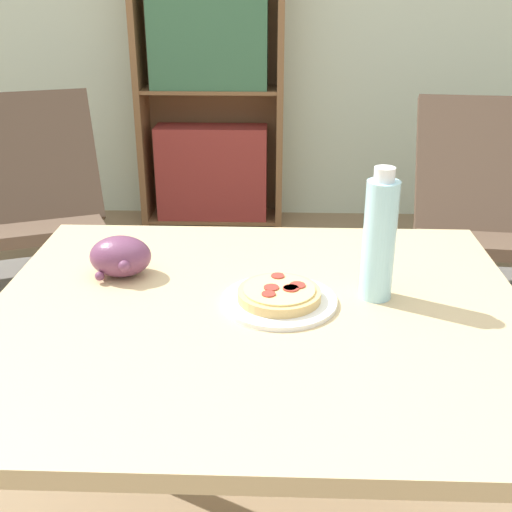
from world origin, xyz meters
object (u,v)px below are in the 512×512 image
drink_bottle (379,238)px  bookshelf (210,102)px  pizza_on_plate (279,297)px  lounge_chair_far (486,247)px  lounge_chair_near (36,236)px  grape_bunch (121,257)px

drink_bottle → bookshelf: bearing=103.6°
pizza_on_plate → lounge_chair_far: 1.75m
drink_bottle → lounge_chair_near: size_ratio=0.30×
grape_bunch → drink_bottle: drink_bottle is taller
pizza_on_plate → lounge_chair_far: bearing=57.8°
grape_bunch → drink_bottle: 0.57m
lounge_chair_near → lounge_chair_far: 2.00m
bookshelf → drink_bottle: bearing=-76.4°
drink_bottle → lounge_chair_near: (-1.30, 1.45, -0.59)m
drink_bottle → lounge_chair_near: drink_bottle is taller
pizza_on_plate → lounge_chair_far: (0.90, 1.43, -0.47)m
drink_bottle → lounge_chair_far: (0.70, 1.39, -0.59)m
pizza_on_plate → lounge_chair_near: (-1.10, 1.49, -0.47)m
lounge_chair_near → lounge_chair_far: (2.00, -0.06, 0.00)m
lounge_chair_near → bookshelf: (0.70, 1.03, 0.43)m
pizza_on_plate → grape_bunch: bearing=160.5°
pizza_on_plate → lounge_chair_near: bearing=126.5°
drink_bottle → bookshelf: size_ratio=0.18×
pizza_on_plate → lounge_chair_far: size_ratio=0.27×
pizza_on_plate → lounge_chair_near: size_ratio=0.26×
grape_bunch → lounge_chair_near: bearing=118.7°
pizza_on_plate → lounge_chair_far: lounge_chair_far is taller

